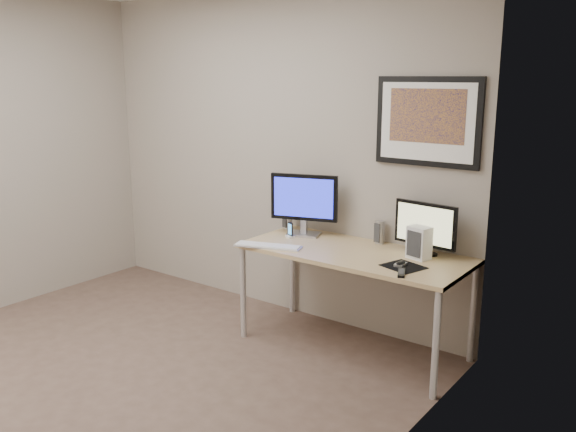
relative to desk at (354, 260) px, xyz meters
name	(u,v)px	position (x,y,z in m)	size (l,w,h in m)	color
floor	(111,381)	(-1.00, -1.35, -0.66)	(3.60, 3.60, 0.00)	#4D3A30
room	(151,120)	(-1.00, -0.90, 0.98)	(3.60, 3.60, 3.60)	white
desk	(354,260)	(0.00, 0.00, 0.00)	(1.60, 0.70, 0.73)	#987849
framed_art	(427,122)	(0.35, 0.33, 0.96)	(0.75, 0.04, 0.60)	black
monitor_large	(304,202)	(-0.53, 0.14, 0.33)	(0.50, 0.23, 0.47)	#B1B1B6
monitor_tv	(425,227)	(0.42, 0.22, 0.26)	(0.46, 0.13, 0.36)	black
speaker_left	(288,218)	(-0.76, 0.24, 0.15)	(0.07, 0.07, 0.17)	#B1B1B6
speaker_right	(380,232)	(0.04, 0.29, 0.15)	(0.07, 0.07, 0.17)	#B1B1B6
phone_dock	(290,230)	(-0.58, 0.03, 0.12)	(0.05, 0.05, 0.12)	black
keyboard	(268,246)	(-0.55, -0.28, 0.07)	(0.48, 0.13, 0.02)	silver
mousepad	(403,267)	(0.44, -0.12, 0.07)	(0.24, 0.21, 0.00)	black
mouse	(401,263)	(0.42, -0.12, 0.09)	(0.05, 0.09, 0.03)	black
remote	(401,273)	(0.49, -0.26, 0.08)	(0.04, 0.16, 0.02)	black
fan_unit	(419,243)	(0.43, 0.11, 0.18)	(0.14, 0.10, 0.22)	white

